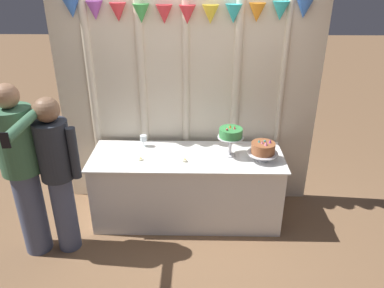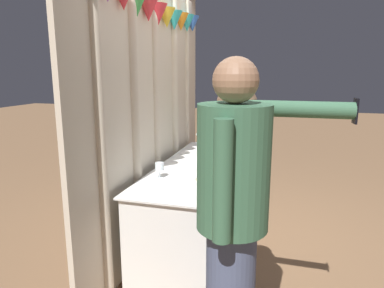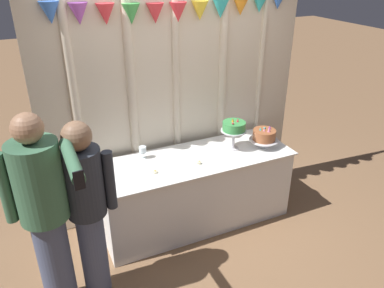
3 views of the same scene
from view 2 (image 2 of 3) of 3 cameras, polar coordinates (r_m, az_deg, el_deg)
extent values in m
plane|color=#846042|center=(3.59, 2.78, -15.80)|extent=(24.00, 24.00, 0.00)
cube|color=beige|center=(3.35, -6.25, 5.90)|extent=(2.87, 0.04, 2.64)
cylinder|color=beige|center=(2.41, -15.08, 3.13)|extent=(0.08, 0.08, 2.64)
cylinder|color=beige|center=(2.89, -9.49, 4.82)|extent=(0.09, 0.09, 2.64)
cylinder|color=beige|center=(3.33, -6.00, 5.85)|extent=(0.08, 0.08, 2.64)
cylinder|color=beige|center=(3.84, -2.98, 6.72)|extent=(0.09, 0.09, 2.64)
cylinder|color=beige|center=(4.31, -0.86, 7.32)|extent=(0.06, 0.06, 2.64)
cone|color=green|center=(2.93, -9.08, 21.80)|extent=(0.17, 0.17, 0.18)
cone|color=#DB333D|center=(3.14, -7.21, 21.06)|extent=(0.17, 0.17, 0.18)
cone|color=#DB333D|center=(3.35, -5.59, 20.48)|extent=(0.17, 0.17, 0.18)
cone|color=yellow|center=(3.56, -4.17, 20.04)|extent=(0.17, 0.17, 0.18)
cone|color=#2DB2B7|center=(3.78, -2.93, 19.70)|extent=(0.17, 0.17, 0.18)
cone|color=orange|center=(4.00, -1.82, 19.46)|extent=(0.17, 0.17, 0.18)
cone|color=#2DB2B7|center=(4.22, -0.83, 19.30)|extent=(0.17, 0.17, 0.18)
cone|color=blue|center=(4.44, 0.06, 19.21)|extent=(0.17, 0.17, 0.18)
cube|color=white|center=(3.44, 1.20, -9.89)|extent=(2.00, 0.68, 0.77)
cube|color=white|center=(3.32, 1.23, -3.56)|extent=(2.05, 0.73, 0.01)
cylinder|color=silver|center=(3.75, 2.73, -1.53)|extent=(0.12, 0.12, 0.01)
cylinder|color=silver|center=(3.72, 2.75, 0.03)|extent=(0.03, 0.03, 0.20)
cylinder|color=silver|center=(3.70, 2.76, 1.60)|extent=(0.27, 0.27, 0.01)
cylinder|color=#388E47|center=(3.69, 2.77, 2.38)|extent=(0.24, 0.24, 0.09)
cone|color=#DB333D|center=(3.72, 3.04, 3.44)|extent=(0.03, 0.03, 0.04)
cone|color=orange|center=(3.68, 2.46, 3.36)|extent=(0.03, 0.03, 0.04)
sphere|color=#DB333D|center=(3.63, 3.36, 3.12)|extent=(0.02, 0.02, 0.02)
cylinder|color=silver|center=(4.04, 5.02, -0.55)|extent=(0.14, 0.14, 0.01)
cylinder|color=silver|center=(4.03, 5.03, -0.05)|extent=(0.02, 0.02, 0.06)
cylinder|color=silver|center=(4.03, 5.04, 0.44)|extent=(0.31, 0.31, 0.01)
cylinder|color=#995633|center=(4.01, 5.06, 1.28)|extent=(0.25, 0.25, 0.11)
cone|color=purple|center=(4.07, 5.20, 2.50)|extent=(0.03, 0.03, 0.04)
sphere|color=#2DB2B7|center=(4.02, 4.76, 2.26)|extent=(0.02, 0.02, 0.02)
cone|color=#2DB2B7|center=(3.96, 4.70, 2.19)|extent=(0.02, 0.02, 0.03)
cone|color=pink|center=(3.98, 5.25, 2.25)|extent=(0.02, 0.02, 0.04)
cone|color=pink|center=(4.01, 5.87, 2.39)|extent=(0.03, 0.03, 0.05)
cylinder|color=silver|center=(2.93, -5.35, -5.52)|extent=(0.06, 0.06, 0.00)
cylinder|color=silver|center=(2.92, -5.36, -4.89)|extent=(0.01, 0.01, 0.06)
cylinder|color=silver|center=(2.91, -5.39, -3.69)|extent=(0.07, 0.07, 0.06)
cylinder|color=beige|center=(2.85, 0.94, -5.89)|extent=(0.05, 0.05, 0.02)
sphere|color=#F9CC4C|center=(2.84, 0.94, -5.54)|extent=(0.01, 0.01, 0.01)
cylinder|color=beige|center=(3.27, 3.36, -3.49)|extent=(0.05, 0.05, 0.02)
sphere|color=#F9CC4C|center=(3.26, 3.36, -3.14)|extent=(0.01, 0.01, 0.01)
cylinder|color=#4C5675|center=(2.30, 6.63, -21.30)|extent=(0.26, 0.26, 0.82)
cylinder|color=#282D38|center=(2.01, 7.10, -4.57)|extent=(0.36, 0.36, 0.56)
sphere|color=#846047|center=(1.93, 7.41, 6.65)|extent=(0.22, 0.22, 0.22)
cube|color=#664C84|center=(1.99, 11.07, -4.06)|extent=(0.04, 0.01, 0.36)
cylinder|color=#282D38|center=(1.84, 5.00, -6.34)|extent=(0.08, 0.08, 0.49)
cylinder|color=#282D38|center=(2.19, 8.85, -3.40)|extent=(0.08, 0.08, 0.49)
cylinder|color=#3D6B4C|center=(1.68, 6.85, -3.91)|extent=(0.37, 0.37, 0.62)
sphere|color=#A37556|center=(1.62, 7.22, 10.40)|extent=(0.22, 0.22, 0.22)
cube|color=#232328|center=(1.66, 12.35, -3.24)|extent=(0.04, 0.01, 0.39)
cylinder|color=#3D6B4C|center=(1.48, 5.08, -6.27)|extent=(0.08, 0.08, 0.54)
cylinder|color=#3D6B4C|center=(1.83, 16.95, 5.50)|extent=(0.08, 0.54, 0.08)
cube|color=black|center=(1.86, 25.37, 4.95)|extent=(0.06, 0.02, 0.12)
camera|label=1|loc=(4.33, 59.01, 19.45)|focal=35.20mm
camera|label=3|loc=(2.97, 74.78, 22.90)|focal=35.52mm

